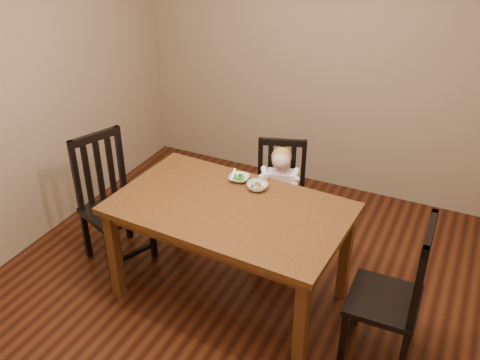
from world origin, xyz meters
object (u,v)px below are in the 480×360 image
at_px(chair_child, 280,199).
at_px(chair_right, 393,296).
at_px(dining_table, 230,217).
at_px(bowl_veg, 257,186).
at_px(bowl_peas, 239,178).
at_px(toddler, 280,190).
at_px(chair_left, 112,202).

bearing_deg(chair_child, chair_right, 124.45).
distance_m(chair_child, chair_right, 1.42).
relative_size(dining_table, bowl_veg, 10.75).
bearing_deg(dining_table, bowl_peas, 105.50).
bearing_deg(chair_right, toddler, 52.90).
bearing_deg(toddler, dining_table, 64.10).
distance_m(toddler, bowl_peas, 0.50).
relative_size(dining_table, chair_left, 1.56).
xyz_separation_m(chair_left, bowl_peas, (1.03, 0.30, 0.33)).
xyz_separation_m(toddler, bowl_peas, (-0.20, -0.38, 0.26)).
relative_size(bowl_peas, bowl_veg, 0.96).
height_order(dining_table, toddler, toddler).
xyz_separation_m(dining_table, chair_right, (1.21, -0.06, -0.22)).
distance_m(chair_left, bowl_veg, 1.28).
distance_m(dining_table, chair_right, 1.23).
bearing_deg(toddler, chair_right, 125.61).
xyz_separation_m(chair_child, toddler, (0.02, -0.05, 0.13)).
height_order(toddler, bowl_peas, bowl_peas).
xyz_separation_m(chair_child, bowl_veg, (0.00, -0.49, 0.39)).
distance_m(dining_table, chair_left, 1.15).
bearing_deg(chair_right, chair_left, 85.65).
bearing_deg(toddler, chair_child, -90.00).
relative_size(chair_child, chair_right, 0.90).
relative_size(dining_table, bowl_peas, 11.17).
bearing_deg(toddler, chair_left, 10.48).
xyz_separation_m(chair_left, chair_right, (2.34, -0.13, -0.01)).
bearing_deg(bowl_peas, bowl_veg, -18.21).
relative_size(dining_table, chair_child, 1.76).
height_order(chair_child, chair_left, chair_left).
xyz_separation_m(dining_table, chair_left, (-1.13, 0.06, -0.21)).
bearing_deg(chair_left, chair_right, 108.46).
bearing_deg(chair_child, bowl_peas, 48.81).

